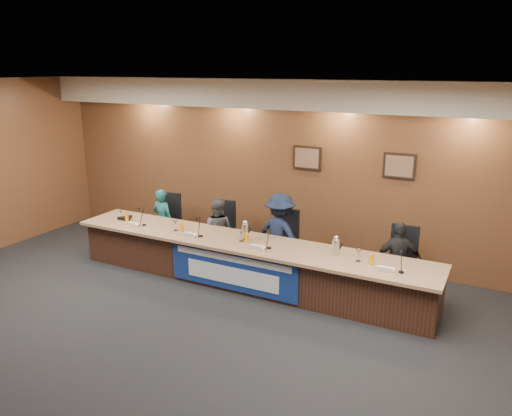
% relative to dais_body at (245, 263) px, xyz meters
% --- Properties ---
extents(floor, '(10.00, 10.00, 0.00)m').
position_rel_dais_body_xyz_m(floor, '(0.00, -2.40, -0.35)').
color(floor, black).
rests_on(floor, ground).
extents(ceiling, '(10.00, 8.00, 0.04)m').
position_rel_dais_body_xyz_m(ceiling, '(0.00, -2.40, 2.85)').
color(ceiling, silver).
rests_on(ceiling, wall_back).
extents(wall_back, '(10.00, 0.04, 3.20)m').
position_rel_dais_body_xyz_m(wall_back, '(0.00, 1.60, 1.25)').
color(wall_back, brown).
rests_on(wall_back, floor).
extents(soffit, '(10.00, 0.50, 0.50)m').
position_rel_dais_body_xyz_m(soffit, '(0.00, 1.35, 2.60)').
color(soffit, beige).
rests_on(soffit, wall_back).
extents(dais_body, '(6.00, 0.80, 0.70)m').
position_rel_dais_body_xyz_m(dais_body, '(0.00, 0.00, 0.00)').
color(dais_body, '#391F14').
rests_on(dais_body, floor).
extents(dais_top, '(6.10, 0.95, 0.05)m').
position_rel_dais_body_xyz_m(dais_top, '(0.00, -0.05, 0.38)').
color(dais_top, '#956E4E').
rests_on(dais_top, dais_body).
extents(banner, '(2.20, 0.02, 0.65)m').
position_rel_dais_body_xyz_m(banner, '(0.00, -0.41, 0.03)').
color(banner, navy).
rests_on(banner, dais_body).
extents(banner_text_upper, '(2.00, 0.01, 0.10)m').
position_rel_dais_body_xyz_m(banner_text_upper, '(0.00, -0.43, 0.23)').
color(banner_text_upper, silver).
rests_on(banner_text_upper, banner).
extents(banner_text_lower, '(1.60, 0.01, 0.28)m').
position_rel_dais_body_xyz_m(banner_text_lower, '(0.00, -0.43, -0.05)').
color(banner_text_lower, silver).
rests_on(banner_text_lower, banner).
extents(wall_photo_left, '(0.52, 0.04, 0.42)m').
position_rel_dais_body_xyz_m(wall_photo_left, '(0.40, 1.57, 1.50)').
color(wall_photo_left, black).
rests_on(wall_photo_left, wall_back).
extents(wall_photo_right, '(0.52, 0.04, 0.42)m').
position_rel_dais_body_xyz_m(wall_photo_right, '(2.00, 1.57, 1.50)').
color(wall_photo_right, black).
rests_on(wall_photo_right, wall_back).
extents(panelist_a, '(0.46, 0.32, 1.22)m').
position_rel_dais_body_xyz_m(panelist_a, '(-2.09, 0.60, 0.26)').
color(panelist_a, '#16514D').
rests_on(panelist_a, floor).
extents(panelist_b, '(0.65, 0.55, 1.17)m').
position_rel_dais_body_xyz_m(panelist_b, '(-0.88, 0.60, 0.24)').
color(panelist_b, '#46474B').
rests_on(panelist_b, floor).
extents(panelist_c, '(1.00, 0.70, 1.41)m').
position_rel_dais_body_xyz_m(panelist_c, '(0.34, 0.60, 0.36)').
color(panelist_c, '#0F1932').
rests_on(panelist_c, floor).
extents(panelist_d, '(0.76, 0.51, 1.21)m').
position_rel_dais_body_xyz_m(panelist_d, '(2.29, 0.60, 0.25)').
color(panelist_d, black).
rests_on(panelist_d, floor).
extents(office_chair_a, '(0.56, 0.56, 0.08)m').
position_rel_dais_body_xyz_m(office_chair_a, '(-2.09, 0.70, 0.13)').
color(office_chair_a, black).
rests_on(office_chair_a, floor).
extents(office_chair_b, '(0.55, 0.55, 0.08)m').
position_rel_dais_body_xyz_m(office_chair_b, '(-0.88, 0.70, 0.13)').
color(office_chair_b, black).
rests_on(office_chair_b, floor).
extents(office_chair_c, '(0.50, 0.50, 0.08)m').
position_rel_dais_body_xyz_m(office_chair_c, '(0.34, 0.70, 0.13)').
color(office_chair_c, black).
rests_on(office_chair_c, floor).
extents(office_chair_d, '(0.50, 0.50, 0.08)m').
position_rel_dais_body_xyz_m(office_chair_d, '(2.29, 0.70, 0.13)').
color(office_chair_d, black).
rests_on(office_chair_d, floor).
extents(nameplate_a, '(0.24, 0.08, 0.10)m').
position_rel_dais_body_xyz_m(nameplate_a, '(-2.08, -0.30, 0.45)').
color(nameplate_a, white).
rests_on(nameplate_a, dais_top).
extents(microphone_a, '(0.07, 0.07, 0.02)m').
position_rel_dais_body_xyz_m(microphone_a, '(-1.91, -0.15, 0.41)').
color(microphone_a, black).
rests_on(microphone_a, dais_top).
extents(juice_glass_a, '(0.06, 0.06, 0.15)m').
position_rel_dais_body_xyz_m(juice_glass_a, '(-2.31, -0.13, 0.47)').
color(juice_glass_a, '#EB9800').
rests_on(juice_glass_a, dais_top).
extents(water_glass_a, '(0.08, 0.08, 0.18)m').
position_rel_dais_body_xyz_m(water_glass_a, '(-2.48, -0.09, 0.49)').
color(water_glass_a, silver).
rests_on(water_glass_a, dais_top).
extents(nameplate_b, '(0.24, 0.08, 0.10)m').
position_rel_dais_body_xyz_m(nameplate_b, '(-0.89, -0.30, 0.45)').
color(nameplate_b, white).
rests_on(nameplate_b, dais_top).
extents(microphone_b, '(0.07, 0.07, 0.02)m').
position_rel_dais_body_xyz_m(microphone_b, '(-0.71, -0.19, 0.41)').
color(microphone_b, black).
rests_on(microphone_b, dais_top).
extents(juice_glass_b, '(0.06, 0.06, 0.15)m').
position_rel_dais_body_xyz_m(juice_glass_b, '(-1.13, -0.12, 0.47)').
color(juice_glass_b, '#EB9800').
rests_on(juice_glass_b, dais_top).
extents(water_glass_b, '(0.08, 0.08, 0.18)m').
position_rel_dais_body_xyz_m(water_glass_b, '(-1.26, -0.12, 0.49)').
color(water_glass_b, silver).
rests_on(water_glass_b, dais_top).
extents(nameplate_c, '(0.24, 0.08, 0.10)m').
position_rel_dais_body_xyz_m(nameplate_c, '(0.36, -0.32, 0.45)').
color(nameplate_c, white).
rests_on(nameplate_c, dais_top).
extents(microphone_c, '(0.07, 0.07, 0.02)m').
position_rel_dais_body_xyz_m(microphone_c, '(0.51, -0.17, 0.41)').
color(microphone_c, black).
rests_on(microphone_c, dais_top).
extents(juice_glass_c, '(0.06, 0.06, 0.15)m').
position_rel_dais_body_xyz_m(juice_glass_c, '(0.08, -0.09, 0.47)').
color(juice_glass_c, '#EB9800').
rests_on(juice_glass_c, dais_top).
extents(water_glass_c, '(0.08, 0.08, 0.18)m').
position_rel_dais_body_xyz_m(water_glass_c, '(-0.02, -0.09, 0.49)').
color(water_glass_c, silver).
rests_on(water_glass_c, dais_top).
extents(nameplate_d, '(0.24, 0.08, 0.10)m').
position_rel_dais_body_xyz_m(nameplate_d, '(2.27, -0.27, 0.45)').
color(nameplate_d, white).
rests_on(nameplate_d, dais_top).
extents(microphone_d, '(0.07, 0.07, 0.02)m').
position_rel_dais_body_xyz_m(microphone_d, '(2.48, -0.19, 0.41)').
color(microphone_d, black).
rests_on(microphone_d, dais_top).
extents(juice_glass_d, '(0.06, 0.06, 0.15)m').
position_rel_dais_body_xyz_m(juice_glass_d, '(2.05, -0.08, 0.47)').
color(juice_glass_d, '#EB9800').
rests_on(juice_glass_d, dais_top).
extents(water_glass_d, '(0.08, 0.08, 0.18)m').
position_rel_dais_body_xyz_m(water_glass_d, '(1.86, -0.06, 0.49)').
color(water_glass_d, silver).
rests_on(water_glass_d, dais_top).
extents(carafe_mid, '(0.11, 0.11, 0.26)m').
position_rel_dais_body_xyz_m(carafe_mid, '(-0.00, 0.02, 0.53)').
color(carafe_mid, silver).
rests_on(carafe_mid, dais_top).
extents(carafe_right, '(0.12, 0.12, 0.23)m').
position_rel_dais_body_xyz_m(carafe_right, '(1.49, 0.05, 0.52)').
color(carafe_right, silver).
rests_on(carafe_right, dais_top).
extents(speakerphone, '(0.32, 0.32, 0.05)m').
position_rel_dais_body_xyz_m(speakerphone, '(-2.42, -0.03, 0.43)').
color(speakerphone, black).
rests_on(speakerphone, dais_top).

